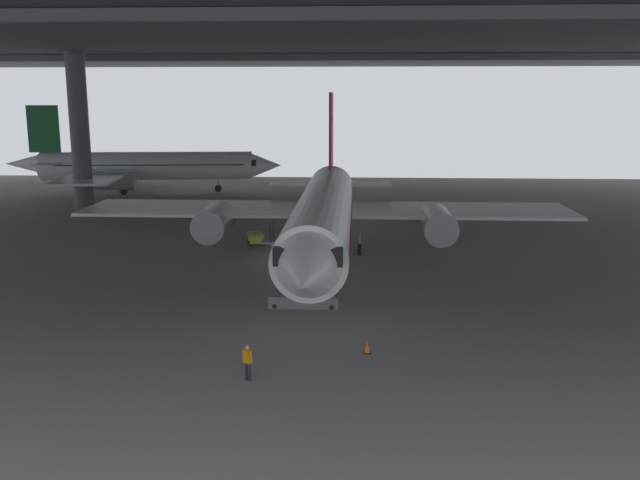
# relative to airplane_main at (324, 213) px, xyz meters

# --- Properties ---
(ground_plane) EXTENTS (110.00, 110.00, 0.00)m
(ground_plane) POSITION_rel_airplane_main_xyz_m (-1.66, 0.23, -3.63)
(ground_plane) COLOR gray
(hangar_structure) EXTENTS (121.00, 99.00, 18.01)m
(hangar_structure) POSITION_rel_airplane_main_xyz_m (-1.80, 14.01, 13.73)
(hangar_structure) COLOR #4C4F54
(hangar_structure) RESTS_ON ground_plane
(airplane_main) EXTENTS (38.43, 40.03, 12.42)m
(airplane_main) POSITION_rel_airplane_main_xyz_m (0.00, 0.00, 0.00)
(airplane_main) COLOR white
(airplane_main) RESTS_ON ground_plane
(boarding_stairs) EXTENTS (4.40, 1.52, 4.86)m
(boarding_stairs) POSITION_rel_airplane_main_xyz_m (-0.69, -11.09, -2.88)
(boarding_stairs) COLOR slate
(boarding_stairs) RESTS_ON ground_plane
(crew_worker_near_nose) EXTENTS (0.45, 0.40, 1.60)m
(crew_worker_near_nose) POSITION_rel_airplane_main_xyz_m (-2.21, -22.04, -2.72)
(crew_worker_near_nose) COLOR #232838
(crew_worker_near_nose) RESTS_ON ground_plane
(crew_worker_by_stairs) EXTENTS (0.46, 0.39, 1.59)m
(crew_worker_by_stairs) POSITION_rel_airplane_main_xyz_m (-0.52, -7.71, -2.73)
(crew_worker_by_stairs) COLOR #232838
(crew_worker_by_stairs) RESTS_ON ground_plane
(airplane_distant) EXTENTS (35.06, 34.01, 11.03)m
(airplane_distant) POSITION_rel_airplane_main_xyz_m (-25.02, 36.94, -0.26)
(airplane_distant) COLOR white
(airplane_distant) RESTS_ON ground_plane
(traffic_cone_orange) EXTENTS (0.36, 0.36, 0.60)m
(traffic_cone_orange) POSITION_rel_airplane_main_xyz_m (2.97, -18.52, -3.34)
(traffic_cone_orange) COLOR black
(traffic_cone_orange) RESTS_ON ground_plane
(baggage_tug) EXTENTS (1.76, 2.43, 0.90)m
(baggage_tug) POSITION_rel_airplane_main_xyz_m (-5.97, 6.08, -3.10)
(baggage_tug) COLOR yellow
(baggage_tug) RESTS_ON ground_plane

